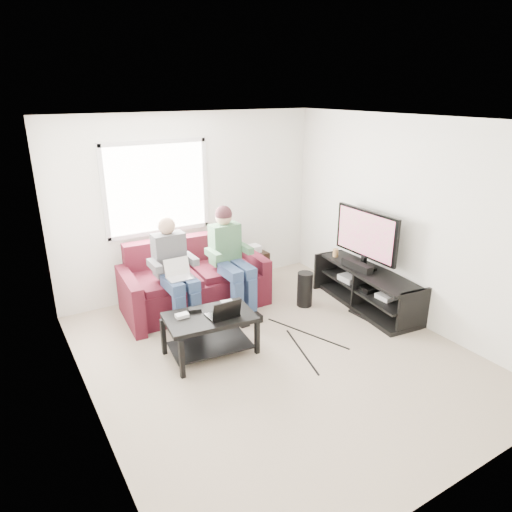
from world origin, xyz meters
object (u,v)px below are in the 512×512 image
object	(u,v)px
tv	(366,236)
subwoofer	(305,289)
coffee_table	(210,325)
tv_stand	(367,290)
sofa	(194,283)
end_table	(253,268)

from	to	relation	value
tv	subwoofer	xyz separation A→B (m)	(-0.71, 0.38, -0.77)
coffee_table	tv_stand	xyz separation A→B (m)	(2.39, -0.03, -0.11)
tv_stand	coffee_table	bearing A→B (deg)	179.26
subwoofer	tv	bearing A→B (deg)	-27.98
sofa	tv	size ratio (longest dim) A/B	1.84
sofa	coffee_table	size ratio (longest dim) A/B	1.94
coffee_table	tv_stand	world-z (taller)	tv_stand
coffee_table	end_table	bearing A→B (deg)	44.92
coffee_table	subwoofer	bearing A→B (deg)	14.85
coffee_table	subwoofer	xyz separation A→B (m)	(1.68, 0.45, -0.12)
tv_stand	subwoofer	distance (m)	0.86
end_table	tv_stand	bearing A→B (deg)	-54.74
end_table	subwoofer	bearing A→B (deg)	-72.85
sofa	tv_stand	bearing A→B (deg)	-32.07
tv_stand	end_table	distance (m)	1.74
tv	end_table	world-z (taller)	tv
coffee_table	subwoofer	distance (m)	1.74
sofa	tv	xyz separation A→B (m)	(2.04, -1.18, 0.68)
tv_stand	subwoofer	size ratio (longest dim) A/B	3.53
sofa	tv	bearing A→B (deg)	-30.04
end_table	tv	bearing A→B (deg)	-52.82
tv_stand	tv	xyz separation A→B (m)	(-0.00, 0.10, 0.77)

